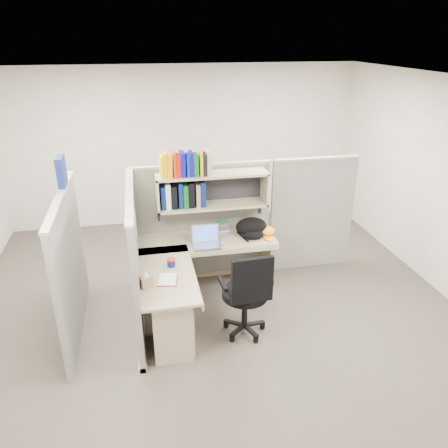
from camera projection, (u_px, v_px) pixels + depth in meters
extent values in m
plane|color=#38322B|center=(215.00, 312.00, 5.37)|extent=(6.00, 6.00, 0.00)
plane|color=#B6B0A4|center=(184.00, 147.00, 7.52)|extent=(6.00, 0.00, 6.00)
plane|color=#B6B0A4|center=(322.00, 435.00, 2.13)|extent=(6.00, 0.00, 6.00)
plane|color=silver|center=(213.00, 83.00, 4.28)|extent=(6.00, 6.00, 0.00)
cube|color=#5E5E59|center=(203.00, 224.00, 5.85)|extent=(1.80, 0.06, 1.60)
cube|color=gray|center=(202.00, 165.00, 5.53)|extent=(1.80, 0.08, 0.03)
cube|color=#5E5E59|center=(136.00, 262.00, 4.88)|extent=(0.06, 1.80, 1.60)
cube|color=gray|center=(129.00, 193.00, 4.56)|extent=(0.08, 1.80, 0.03)
cube|color=#5E5E59|center=(70.00, 268.00, 4.76)|extent=(0.06, 1.80, 1.60)
cube|color=#5E5E59|center=(312.00, 215.00, 6.13)|extent=(1.20, 0.06, 1.60)
cube|color=navy|center=(61.00, 171.00, 4.67)|extent=(0.07, 0.27, 0.32)
cube|color=white|center=(136.00, 224.00, 4.86)|extent=(0.00, 0.21, 0.28)
cube|color=gray|center=(212.00, 174.00, 5.39)|extent=(1.40, 0.34, 0.03)
cube|color=gray|center=(212.00, 205.00, 5.56)|extent=(1.40, 0.34, 0.03)
cube|color=gray|center=(157.00, 194.00, 5.35)|extent=(0.03, 0.34, 0.44)
cube|color=gray|center=(265.00, 187.00, 5.60)|extent=(0.03, 0.34, 0.44)
cube|color=black|center=(210.00, 186.00, 5.62)|extent=(1.38, 0.01, 0.41)
cube|color=#E3D804|center=(161.00, 166.00, 5.20)|extent=(0.03, 0.20, 0.26)
cube|color=#E49C04|center=(165.00, 165.00, 5.21)|extent=(0.05, 0.20, 0.29)
cube|color=orange|center=(169.00, 166.00, 5.22)|extent=(0.06, 0.20, 0.26)
cube|color=red|center=(174.00, 164.00, 5.23)|extent=(0.04, 0.20, 0.29)
cube|color=#B31407|center=(178.00, 165.00, 5.24)|extent=(0.05, 0.20, 0.26)
cube|color=#0B05A2|center=(182.00, 164.00, 5.24)|extent=(0.06, 0.20, 0.29)
cube|color=navy|center=(188.00, 165.00, 5.26)|extent=(0.04, 0.20, 0.26)
cube|color=#12048E|center=(191.00, 163.00, 5.26)|extent=(0.04, 0.20, 0.29)
cube|color=#075E17|center=(195.00, 164.00, 5.28)|extent=(0.06, 0.20, 0.26)
cube|color=orange|center=(201.00, 163.00, 5.28)|extent=(0.04, 0.20, 0.29)
cube|color=black|center=(204.00, 164.00, 5.30)|extent=(0.05, 0.20, 0.26)
cube|color=tan|center=(208.00, 162.00, 5.30)|extent=(0.06, 0.20, 0.29)
cube|color=#07164B|center=(163.00, 196.00, 5.40)|extent=(0.05, 0.24, 0.29)
cube|color=silver|center=(168.00, 195.00, 5.40)|extent=(0.06, 0.24, 0.32)
cube|color=black|center=(174.00, 195.00, 5.42)|extent=(0.07, 0.24, 0.29)
cube|color=#071749|center=(180.00, 194.00, 5.43)|extent=(0.05, 0.24, 0.32)
cube|color=#0A4C18|center=(185.00, 195.00, 5.45)|extent=(0.06, 0.24, 0.29)
cube|color=black|center=(191.00, 193.00, 5.46)|extent=(0.07, 0.24, 0.32)
cube|color=gray|center=(197.00, 194.00, 5.48)|extent=(0.05, 0.24, 0.29)
cube|color=#07174B|center=(202.00, 192.00, 5.48)|extent=(0.06, 0.24, 0.32)
cube|color=gray|center=(207.00, 240.00, 5.59)|extent=(1.74, 0.60, 0.03)
cube|color=gray|center=(167.00, 274.00, 4.80)|extent=(0.60, 1.34, 0.03)
cube|color=gray|center=(211.00, 253.00, 5.34)|extent=(1.74, 0.02, 0.07)
cube|color=gray|center=(194.00, 274.00, 4.87)|extent=(0.02, 1.34, 0.07)
cube|color=gray|center=(171.00, 321.00, 4.64)|extent=(0.40, 0.55, 0.68)
cube|color=gray|center=(190.00, 303.00, 4.59)|extent=(0.02, 0.50, 0.16)
cube|color=gray|center=(191.00, 317.00, 4.67)|extent=(0.02, 0.50, 0.16)
cube|color=gray|center=(192.00, 334.00, 4.75)|extent=(0.02, 0.50, 0.22)
cube|color=#B2B2B7|center=(191.00, 303.00, 4.59)|extent=(0.01, 0.12, 0.01)
cube|color=gray|center=(265.00, 258.00, 5.91)|extent=(0.03, 0.55, 0.70)
cylinder|color=navy|center=(171.00, 263.00, 4.92)|extent=(0.09, 0.09, 0.08)
cylinder|color=red|center=(171.00, 259.00, 4.90)|extent=(0.10, 0.10, 0.02)
ellipsoid|color=#839CBA|center=(224.00, 244.00, 5.42)|extent=(0.09, 0.06, 0.03)
cylinder|color=white|center=(199.00, 230.00, 5.71)|extent=(0.10, 0.10, 0.11)
cylinder|color=black|center=(245.00, 293.00, 4.80)|extent=(0.51, 0.51, 0.08)
cube|color=black|center=(252.00, 281.00, 4.47)|extent=(0.45, 0.09, 0.51)
cylinder|color=black|center=(245.00, 309.00, 4.89)|extent=(0.07, 0.07, 0.44)
cylinder|color=black|center=(244.00, 328.00, 4.99)|extent=(0.49, 0.49, 0.11)
cube|color=black|center=(223.00, 284.00, 4.67)|extent=(0.06, 0.29, 0.04)
cube|color=black|center=(267.00, 277.00, 4.79)|extent=(0.06, 0.29, 0.04)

